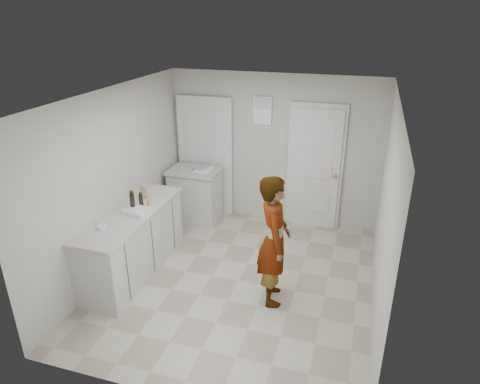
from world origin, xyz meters
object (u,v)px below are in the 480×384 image
(cake_mix_box, at_px, (144,192))
(oil_cruet_a, at_px, (141,200))
(person, at_px, (274,241))
(spice_jar, at_px, (149,202))
(baking_dish, at_px, (137,211))
(oil_cruet_b, at_px, (132,201))
(egg_bowl, at_px, (102,227))

(cake_mix_box, bearing_deg, oil_cruet_a, -60.96)
(person, distance_m, spice_jar, 1.86)
(spice_jar, bearing_deg, person, -9.74)
(oil_cruet_a, xyz_separation_m, baking_dish, (0.02, -0.16, -0.08))
(oil_cruet_a, height_order, oil_cruet_b, oil_cruet_b)
(spice_jar, xyz_separation_m, baking_dish, (-0.03, -0.28, -0.01))
(oil_cruet_a, bearing_deg, baking_dish, -83.73)
(cake_mix_box, xyz_separation_m, spice_jar, (0.17, -0.19, -0.06))
(baking_dish, bearing_deg, egg_bowl, -109.73)
(person, relative_size, oil_cruet_b, 5.70)
(oil_cruet_a, bearing_deg, oil_cruet_b, -122.89)
(person, bearing_deg, cake_mix_box, 59.70)
(person, relative_size, cake_mix_box, 9.12)
(cake_mix_box, distance_m, spice_jar, 0.26)
(oil_cruet_b, bearing_deg, person, -2.63)
(cake_mix_box, relative_size, oil_cruet_a, 0.79)
(oil_cruet_b, distance_m, egg_bowl, 0.59)
(person, height_order, egg_bowl, person)
(egg_bowl, bearing_deg, baking_dish, 70.27)
(spice_jar, distance_m, oil_cruet_a, 0.15)
(oil_cruet_b, bearing_deg, spice_jar, 62.60)
(oil_cruet_a, bearing_deg, egg_bowl, -103.95)
(oil_cruet_a, relative_size, egg_bowl, 2.02)
(oil_cruet_a, bearing_deg, spice_jar, 67.98)
(person, xyz_separation_m, baking_dish, (-1.86, 0.04, 0.12))
(oil_cruet_a, height_order, egg_bowl, oil_cruet_a)
(egg_bowl, bearing_deg, oil_cruet_a, 76.05)
(oil_cruet_a, bearing_deg, person, -5.93)
(spice_jar, bearing_deg, oil_cruet_b, -117.40)
(spice_jar, xyz_separation_m, oil_cruet_a, (-0.05, -0.12, 0.07))
(baking_dish, bearing_deg, oil_cruet_b, 148.08)
(cake_mix_box, bearing_deg, baking_dish, -65.98)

